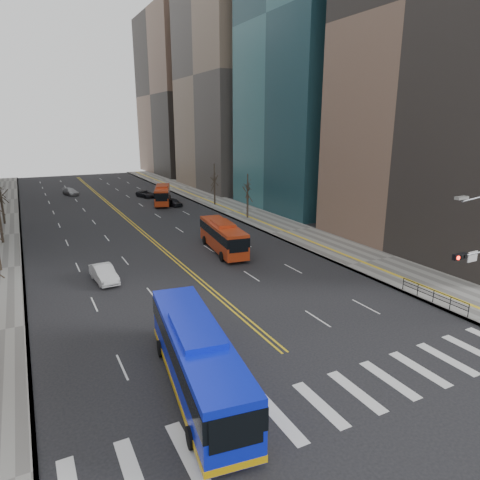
# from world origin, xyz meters

# --- Properties ---
(ground) EXTENTS (220.00, 220.00, 0.00)m
(ground) POSITION_xyz_m (0.00, 0.00, 0.00)
(ground) COLOR black
(sidewalk_right) EXTENTS (7.00, 130.00, 0.15)m
(sidewalk_right) POSITION_xyz_m (17.50, 45.00, 0.07)
(sidewalk_right) COLOR slate
(sidewalk_right) RESTS_ON ground
(crosswalk) EXTENTS (26.70, 4.00, 0.01)m
(crosswalk) POSITION_xyz_m (0.00, 0.00, 0.01)
(crosswalk) COLOR silver
(crosswalk) RESTS_ON ground
(centerline) EXTENTS (0.55, 100.00, 0.01)m
(centerline) POSITION_xyz_m (0.00, 55.00, 0.01)
(centerline) COLOR gold
(centerline) RESTS_ON ground
(office_towers) EXTENTS (83.00, 134.00, 58.00)m
(office_towers) POSITION_xyz_m (0.12, 68.51, 23.92)
(office_towers) COLOR gray
(office_towers) RESTS_ON ground
(pedestrian_railing) EXTENTS (0.06, 6.06, 1.02)m
(pedestrian_railing) POSITION_xyz_m (14.30, 6.00, 0.82)
(pedestrian_railing) COLOR black
(pedestrian_railing) RESTS_ON sidewalk_right
(street_trees) EXTENTS (35.20, 47.20, 7.60)m
(street_trees) POSITION_xyz_m (-7.18, 34.55, 4.87)
(street_trees) COLOR black
(street_trees) RESTS_ON ground
(blue_bus) EXTENTS (4.35, 12.87, 3.66)m
(blue_bus) POSITION_xyz_m (-6.16, 4.00, 1.92)
(blue_bus) COLOR #0D1ECE
(blue_bus) RESTS_ON ground
(red_bus_near) EXTENTS (3.68, 10.59, 3.31)m
(red_bus_near) POSITION_xyz_m (5.72, 26.47, 1.85)
(red_bus_near) COLOR #B23212
(red_bus_near) RESTS_ON ground
(red_bus_far) EXTENTS (5.56, 10.34, 3.24)m
(red_bus_far) POSITION_xyz_m (8.48, 57.50, 1.81)
(red_bus_far) COLOR #B23212
(red_bus_far) RESTS_ON ground
(car_white) EXTENTS (2.02, 4.69, 1.50)m
(car_white) POSITION_xyz_m (-7.68, 22.74, 0.75)
(car_white) COLOR silver
(car_white) RESTS_ON ground
(car_dark_mid) EXTENTS (2.41, 4.12, 1.31)m
(car_dark_mid) POSITION_xyz_m (9.44, 54.46, 0.66)
(car_dark_mid) COLOR black
(car_dark_mid) RESTS_ON ground
(car_silver) EXTENTS (3.11, 4.92, 1.33)m
(car_silver) POSITION_xyz_m (-4.88, 74.75, 0.66)
(car_silver) COLOR #95959A
(car_silver) RESTS_ON ground
(car_dark_far) EXTENTS (3.31, 4.99, 1.27)m
(car_dark_far) POSITION_xyz_m (7.64, 65.57, 0.64)
(car_dark_far) COLOR black
(car_dark_far) RESTS_ON ground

